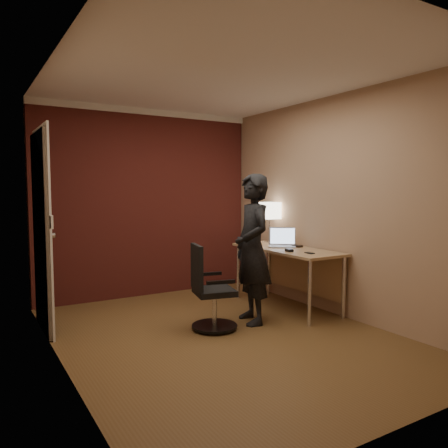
{
  "coord_description": "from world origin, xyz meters",
  "views": [
    {
      "loc": [
        -2.15,
        -3.61,
        1.44
      ],
      "look_at": [
        0.35,
        0.55,
        1.05
      ],
      "focal_mm": 35.0,
      "sensor_mm": 36.0,
      "label": 1
    }
  ],
  "objects_px": {
    "desk_lamp": "(270,211)",
    "wallet": "(297,246)",
    "laptop": "(282,241)",
    "mouse": "(289,250)",
    "phone": "(310,253)",
    "office_chair": "(209,293)",
    "person": "(252,249)",
    "desk": "(291,258)"
  },
  "relations": [
    {
      "from": "desk_lamp",
      "to": "wallet",
      "type": "bearing_deg",
      "value": -90.32
    },
    {
      "from": "laptop",
      "to": "mouse",
      "type": "xyz_separation_m",
      "value": [
        -0.22,
        -0.4,
        -0.05
      ]
    },
    {
      "from": "phone",
      "to": "mouse",
      "type": "bearing_deg",
      "value": 121.37
    },
    {
      "from": "mouse",
      "to": "phone",
      "type": "relative_size",
      "value": 0.87
    },
    {
      "from": "laptop",
      "to": "mouse",
      "type": "distance_m",
      "value": 0.46
    },
    {
      "from": "wallet",
      "to": "office_chair",
      "type": "bearing_deg",
      "value": -169.38
    },
    {
      "from": "person",
      "to": "desk_lamp",
      "type": "bearing_deg",
      "value": 147.17
    },
    {
      "from": "laptop",
      "to": "phone",
      "type": "bearing_deg",
      "value": -100.06
    },
    {
      "from": "laptop",
      "to": "person",
      "type": "height_order",
      "value": "person"
    },
    {
      "from": "desk",
      "to": "desk_lamp",
      "type": "relative_size",
      "value": 2.8
    },
    {
      "from": "office_chair",
      "to": "person",
      "type": "distance_m",
      "value": 0.67
    },
    {
      "from": "laptop",
      "to": "wallet",
      "type": "distance_m",
      "value": 0.2
    },
    {
      "from": "desk",
      "to": "mouse",
      "type": "relative_size",
      "value": 15.0
    },
    {
      "from": "wallet",
      "to": "desk_lamp",
      "type": "bearing_deg",
      "value": 89.68
    },
    {
      "from": "office_chair",
      "to": "phone",
      "type": "bearing_deg",
      "value": -10.82
    },
    {
      "from": "mouse",
      "to": "phone",
      "type": "distance_m",
      "value": 0.25
    },
    {
      "from": "laptop",
      "to": "desk_lamp",
      "type": "bearing_deg",
      "value": 73.58
    },
    {
      "from": "desk_lamp",
      "to": "mouse",
      "type": "distance_m",
      "value": 0.98
    },
    {
      "from": "desk",
      "to": "phone",
      "type": "relative_size",
      "value": 13.04
    },
    {
      "from": "desk_lamp",
      "to": "person",
      "type": "bearing_deg",
      "value": -135.69
    },
    {
      "from": "laptop",
      "to": "office_chair",
      "type": "bearing_deg",
      "value": -162.19
    },
    {
      "from": "desk_lamp",
      "to": "phone",
      "type": "relative_size",
      "value": 4.65
    },
    {
      "from": "desk_lamp",
      "to": "office_chair",
      "type": "xyz_separation_m",
      "value": [
        -1.39,
        -0.83,
        -0.77
      ]
    },
    {
      "from": "desk",
      "to": "desk_lamp",
      "type": "distance_m",
      "value": 0.8
    },
    {
      "from": "person",
      "to": "wallet",
      "type": "bearing_deg",
      "value": 120.4
    },
    {
      "from": "wallet",
      "to": "office_chair",
      "type": "height_order",
      "value": "office_chair"
    },
    {
      "from": "mouse",
      "to": "office_chair",
      "type": "xyz_separation_m",
      "value": [
        -1.04,
        -0.0,
        -0.36
      ]
    },
    {
      "from": "office_chair",
      "to": "person",
      "type": "bearing_deg",
      "value": -1.34
    },
    {
      "from": "desk",
      "to": "laptop",
      "type": "bearing_deg",
      "value": 97.88
    },
    {
      "from": "desk_lamp",
      "to": "person",
      "type": "height_order",
      "value": "person"
    },
    {
      "from": "office_chair",
      "to": "wallet",
      "type": "bearing_deg",
      "value": 10.62
    },
    {
      "from": "mouse",
      "to": "person",
      "type": "relative_size",
      "value": 0.06
    },
    {
      "from": "desk_lamp",
      "to": "mouse",
      "type": "relative_size",
      "value": 5.35
    },
    {
      "from": "wallet",
      "to": "office_chair",
      "type": "distance_m",
      "value": 1.45
    },
    {
      "from": "desk",
      "to": "person",
      "type": "relative_size",
      "value": 0.94
    },
    {
      "from": "wallet",
      "to": "office_chair",
      "type": "xyz_separation_m",
      "value": [
        -1.38,
        -0.26,
        -0.36
      ]
    },
    {
      "from": "desk_lamp",
      "to": "laptop",
      "type": "bearing_deg",
      "value": -106.42
    },
    {
      "from": "desk",
      "to": "laptop",
      "type": "distance_m",
      "value": 0.25
    },
    {
      "from": "desk",
      "to": "office_chair",
      "type": "height_order",
      "value": "office_chair"
    },
    {
      "from": "desk",
      "to": "person",
      "type": "bearing_deg",
      "value": -160.82
    },
    {
      "from": "wallet",
      "to": "office_chair",
      "type": "relative_size",
      "value": 0.13
    },
    {
      "from": "desk",
      "to": "wallet",
      "type": "distance_m",
      "value": 0.17
    }
  ]
}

